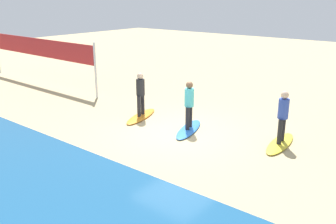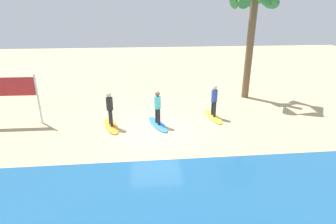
{
  "view_description": "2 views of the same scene",
  "coord_description": "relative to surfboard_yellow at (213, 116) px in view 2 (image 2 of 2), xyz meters",
  "views": [
    {
      "loc": [
        -7.13,
        9.37,
        4.46
      ],
      "look_at": [
        0.05,
        0.46,
        0.84
      ],
      "focal_mm": 39.63,
      "sensor_mm": 36.0,
      "label": 1
    },
    {
      "loc": [
        0.55,
        11.77,
        5.31
      ],
      "look_at": [
        -0.56,
        0.63,
        1.07
      ],
      "focal_mm": 28.87,
      "sensor_mm": 36.0,
      "label": 2
    }
  ],
  "objects": [
    {
      "name": "ground_plane",
      "position": [
        3.13,
        1.16,
        -0.04
      ],
      "size": [
        60.0,
        60.0,
        0.0
      ],
      "primitive_type": "plane",
      "color": "tan"
    },
    {
      "name": "surfboard_yellow",
      "position": [
        0.0,
        0.0,
        0.0
      ],
      "size": [
        0.78,
        2.15,
        0.09
      ],
      "primitive_type": "ellipsoid",
      "rotation": [
        0.0,
        0.0,
        1.68
      ],
      "color": "yellow",
      "rests_on": "ground"
    },
    {
      "name": "surfer_yellow",
      "position": [
        0.0,
        0.0,
        0.99
      ],
      "size": [
        0.32,
        0.46,
        1.64
      ],
      "color": "#232328",
      "rests_on": "surfboard_yellow"
    },
    {
      "name": "surfboard_blue",
      "position": [
        2.97,
        0.75,
        0.0
      ],
      "size": [
        1.19,
        2.17,
        0.09
      ],
      "primitive_type": "ellipsoid",
      "rotation": [
        0.0,
        0.0,
        1.89
      ],
      "color": "blue",
      "rests_on": "ground"
    },
    {
      "name": "surfer_blue",
      "position": [
        2.97,
        0.75,
        0.99
      ],
      "size": [
        0.32,
        0.44,
        1.64
      ],
      "color": "#232328",
      "rests_on": "surfboard_blue"
    },
    {
      "name": "surfboard_orange",
      "position": [
        5.23,
        0.73,
        0.0
      ],
      "size": [
        1.14,
        2.17,
        0.09
      ],
      "primitive_type": "ellipsoid",
      "rotation": [
        0.0,
        0.0,
        1.86
      ],
      "color": "orange",
      "rests_on": "ground"
    },
    {
      "name": "surfer_orange",
      "position": [
        5.23,
        0.73,
        0.99
      ],
      "size": [
        0.32,
        0.45,
        1.64
      ],
      "color": "#232328",
      "rests_on": "surfboard_orange"
    },
    {
      "name": "palm_tree",
      "position": [
        -2.95,
        -3.28,
        5.37
      ],
      "size": [
        2.88,
        3.03,
        6.75
      ],
      "color": "brown",
      "rests_on": "ground"
    }
  ]
}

